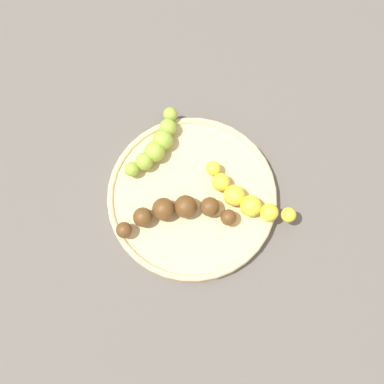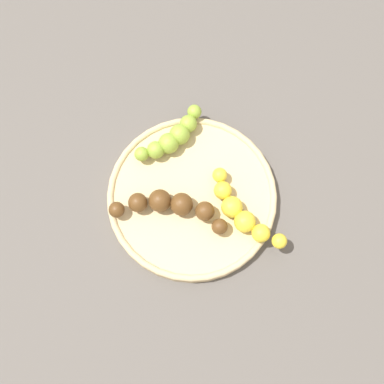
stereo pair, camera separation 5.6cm
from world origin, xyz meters
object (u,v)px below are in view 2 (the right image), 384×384
Objects in this scene: banana_yellow at (241,212)px; banana_green at (173,137)px; banana_overripe at (170,207)px; fruit_bowl at (192,197)px.

banana_green is at bearing -89.13° from banana_yellow.
banana_yellow is at bearing -84.60° from banana_overripe.
banana_overripe reaches higher than banana_green.
banana_green is (-0.15, -0.02, -0.00)m from banana_yellow.
banana_overripe is at bearing -43.92° from banana_yellow.
banana_yellow is 1.23× the size of banana_green.
fruit_bowl is 1.90× the size of banana_overripe.
banana_overripe is (0.00, -0.04, 0.02)m from fruit_bowl.
fruit_bowl is 0.05m from banana_overripe.
banana_overripe is 0.87× the size of banana_yellow.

